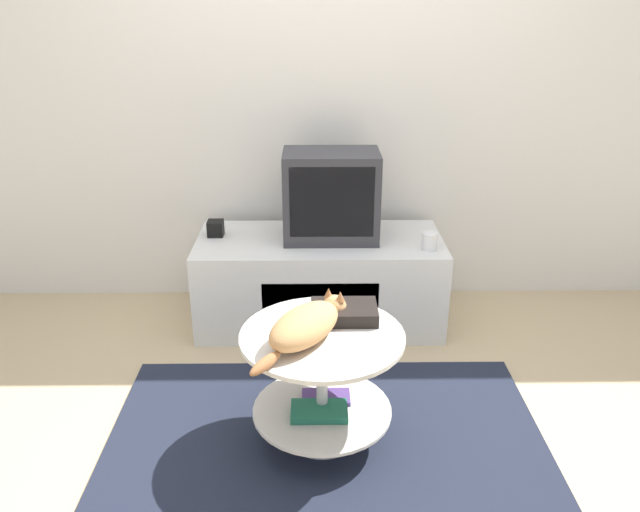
{
  "coord_description": "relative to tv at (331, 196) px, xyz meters",
  "views": [
    {
      "loc": [
        -0.05,
        -2.05,
        1.67
      ],
      "look_at": [
        -0.02,
        0.48,
        0.61
      ],
      "focal_mm": 35.0,
      "sensor_mm": 36.0,
      "label": 1
    }
  ],
  "objects": [
    {
      "name": "dvd_box",
      "position": [
        0.03,
        -0.92,
        -0.19
      ],
      "size": [
        0.26,
        0.17,
        0.05
      ],
      "color": "black",
      "rests_on": "coffee_table"
    },
    {
      "name": "cat",
      "position": [
        -0.12,
        -1.08,
        -0.15
      ],
      "size": [
        0.37,
        0.49,
        0.12
      ],
      "rotation": [
        0.0,
        0.0,
        0.99
      ],
      "color": "tan",
      "rests_on": "coffee_table"
    },
    {
      "name": "ground_plane",
      "position": [
        -0.04,
        -1.02,
        -0.71
      ],
      "size": [
        12.0,
        12.0,
        0.0
      ],
      "primitive_type": "plane",
      "color": "tan"
    },
    {
      "name": "tv",
      "position": [
        0.0,
        0.0,
        0.0
      ],
      "size": [
        0.49,
        0.3,
        0.46
      ],
      "color": "#333338",
      "rests_on": "tv_stand"
    },
    {
      "name": "speaker",
      "position": [
        -0.61,
        0.04,
        -0.19
      ],
      "size": [
        0.08,
        0.08,
        0.08
      ],
      "color": "black",
      "rests_on": "tv_stand"
    },
    {
      "name": "mug",
      "position": [
        0.49,
        -0.17,
        -0.19
      ],
      "size": [
        0.08,
        0.08,
        0.09
      ],
      "color": "white",
      "rests_on": "tv_stand"
    },
    {
      "name": "coffee_table",
      "position": [
        -0.06,
        -1.04,
        -0.39
      ],
      "size": [
        0.62,
        0.62,
        0.48
      ],
      "color": "#B2B2B7",
      "rests_on": "rug"
    },
    {
      "name": "wall_back",
      "position": [
        -0.04,
        0.36,
        0.59
      ],
      "size": [
        8.0,
        0.05,
        2.6
      ],
      "color": "silver",
      "rests_on": "ground_plane"
    },
    {
      "name": "rug",
      "position": [
        -0.04,
        -1.02,
        -0.7
      ],
      "size": [
        1.75,
        1.07,
        0.02
      ],
      "color": "#1E2333",
      "rests_on": "ground_plane"
    },
    {
      "name": "tv_stand",
      "position": [
        -0.06,
        -0.01,
        -0.47
      ],
      "size": [
        1.29,
        0.58,
        0.48
      ],
      "color": "silver",
      "rests_on": "ground_plane"
    }
  ]
}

